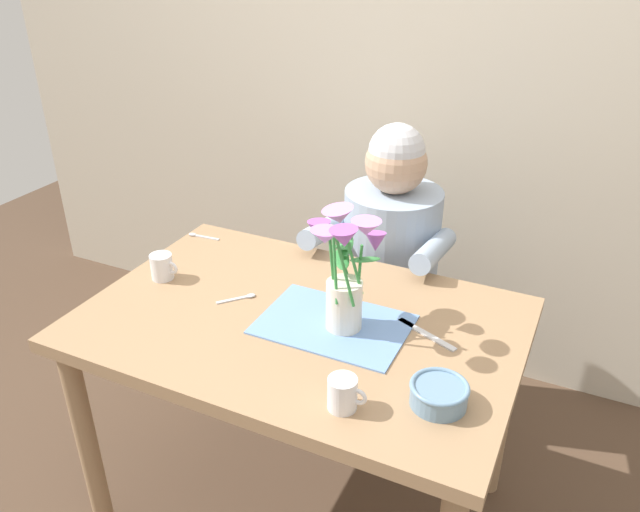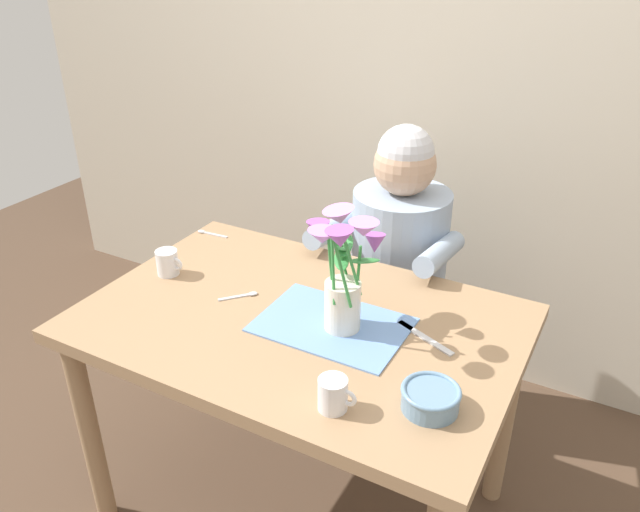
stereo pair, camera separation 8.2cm
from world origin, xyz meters
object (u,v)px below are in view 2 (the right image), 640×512
at_px(flower_vase, 343,269).
at_px(dinner_knife, 425,338).
at_px(tea_cup, 333,394).
at_px(seated_person, 397,279).
at_px(ceramic_bowl, 430,398).
at_px(coffee_cup, 168,263).

distance_m(flower_vase, dinner_knife, 0.29).
xyz_separation_m(dinner_knife, tea_cup, (-0.09, -0.35, 0.04)).
relative_size(seated_person, ceramic_bowl, 8.35).
bearing_deg(ceramic_bowl, dinner_knife, 112.40).
height_order(seated_person, tea_cup, seated_person).
relative_size(flower_vase, coffee_cup, 3.73).
relative_size(tea_cup, coffee_cup, 1.00).
relative_size(seated_person, coffee_cup, 12.20).
xyz_separation_m(flower_vase, ceramic_bowl, (0.32, -0.19, -0.15)).
bearing_deg(dinner_knife, ceramic_bowl, -44.51).
distance_m(tea_cup, coffee_cup, 0.79).
xyz_separation_m(flower_vase, dinner_knife, (0.22, 0.06, -0.18)).
bearing_deg(tea_cup, seated_person, 102.88).
bearing_deg(coffee_cup, ceramic_bowl, -11.91).
height_order(flower_vase, ceramic_bowl, flower_vase).
xyz_separation_m(flower_vase, tea_cup, (0.13, -0.29, -0.14)).
relative_size(seated_person, dinner_knife, 5.97).
bearing_deg(flower_vase, coffee_cup, 179.55).
height_order(seated_person, coffee_cup, seated_person).
relative_size(ceramic_bowl, coffee_cup, 1.46).
distance_m(ceramic_bowl, dinner_knife, 0.27).
distance_m(seated_person, dinner_knife, 0.64).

